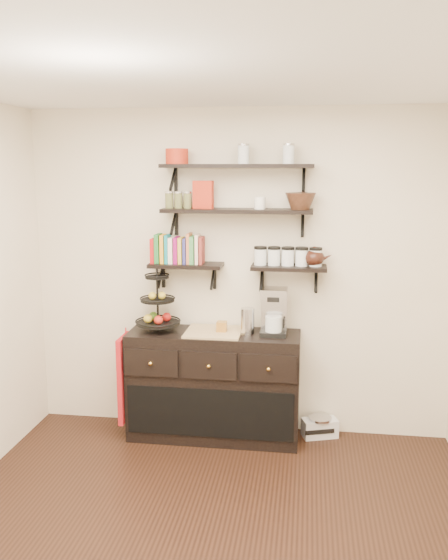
{
  "coord_description": "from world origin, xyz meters",
  "views": [
    {
      "loc": [
        0.57,
        -3.08,
        2.23
      ],
      "look_at": [
        -0.04,
        1.15,
        1.41
      ],
      "focal_mm": 38.0,
      "sensor_mm": 36.0,
      "label": 1
    }
  ],
  "objects_px": {
    "sideboard": "(214,385)",
    "fruit_stand": "(158,309)",
    "coffee_maker": "(274,312)",
    "radio": "(320,427)"
  },
  "relations": [
    {
      "from": "fruit_stand",
      "to": "radio",
      "type": "relative_size",
      "value": 1.68
    },
    {
      "from": "fruit_stand",
      "to": "coffee_maker",
      "type": "bearing_deg",
      "value": 1.34
    },
    {
      "from": "sideboard",
      "to": "fruit_stand",
      "type": "height_order",
      "value": "fruit_stand"
    },
    {
      "from": "sideboard",
      "to": "coffee_maker",
      "type": "xyz_separation_m",
      "value": [
        0.49,
        0.03,
        0.63
      ]
    },
    {
      "from": "coffee_maker",
      "to": "radio",
      "type": "relative_size",
      "value": 1.21
    },
    {
      "from": "sideboard",
      "to": "fruit_stand",
      "type": "relative_size",
      "value": 2.63
    },
    {
      "from": "coffee_maker",
      "to": "sideboard",
      "type": "bearing_deg",
      "value": -176.17
    },
    {
      "from": "sideboard",
      "to": "coffee_maker",
      "type": "bearing_deg",
      "value": 3.08
    },
    {
      "from": "sideboard",
      "to": "fruit_stand",
      "type": "distance_m",
      "value": 0.78
    },
    {
      "from": "fruit_stand",
      "to": "coffee_maker",
      "type": "height_order",
      "value": "fruit_stand"
    }
  ]
}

